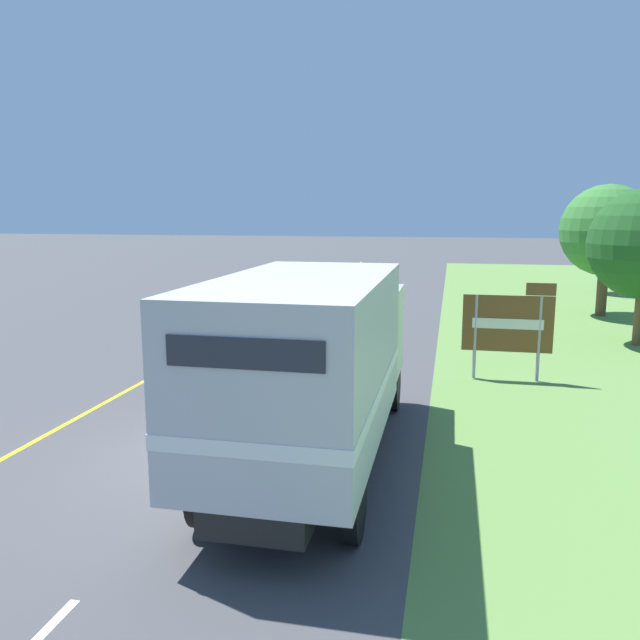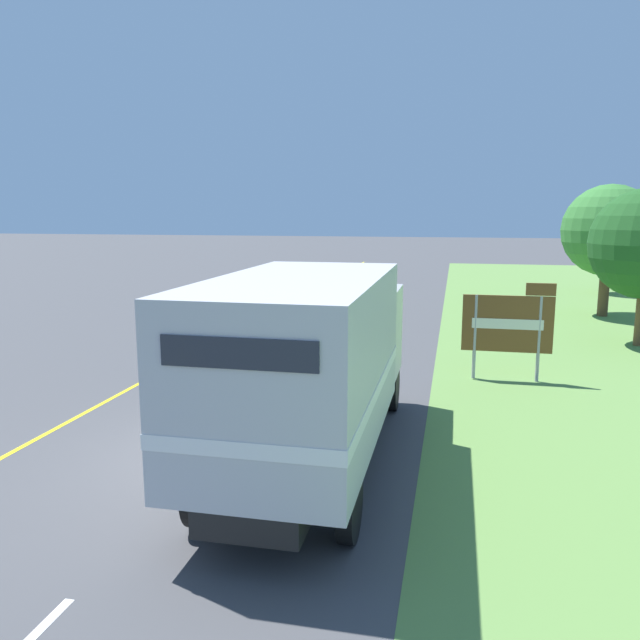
{
  "view_description": "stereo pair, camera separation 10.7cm",
  "coord_description": "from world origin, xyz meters",
  "px_view_note": "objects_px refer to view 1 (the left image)",
  "views": [
    {
      "loc": [
        4.08,
        -10.31,
        4.39
      ],
      "look_at": [
        0.3,
        7.56,
        1.2
      ],
      "focal_mm": 35.0,
      "sensor_mm": 36.0,
      "label": 1
    },
    {
      "loc": [
        4.18,
        -10.29,
        4.39
      ],
      "look_at": [
        0.3,
        7.56,
        1.2
      ],
      "focal_mm": 35.0,
      "sensor_mm": 36.0,
      "label": 2
    }
  ],
  "objects_px": {
    "roadside_tree_mid": "(607,231)",
    "lead_car_white": "(309,295)",
    "horse_trailer_truck": "(314,359)",
    "roadside_tree_far": "(605,231)",
    "highway_sign": "(509,324)"
  },
  "relations": [
    {
      "from": "roadside_tree_mid",
      "to": "lead_car_white",
      "type": "bearing_deg",
      "value": -167.12
    },
    {
      "from": "horse_trailer_truck",
      "to": "lead_car_white",
      "type": "relative_size",
      "value": 1.71
    },
    {
      "from": "roadside_tree_mid",
      "to": "roadside_tree_far",
      "type": "relative_size",
      "value": 1.14
    },
    {
      "from": "lead_car_white",
      "to": "roadside_tree_far",
      "type": "bearing_deg",
      "value": 37.79
    },
    {
      "from": "lead_car_white",
      "to": "roadside_tree_far",
      "type": "height_order",
      "value": "roadside_tree_far"
    },
    {
      "from": "horse_trailer_truck",
      "to": "lead_car_white",
      "type": "xyz_separation_m",
      "value": [
        -3.59,
        15.31,
        -0.99
      ]
    },
    {
      "from": "roadside_tree_mid",
      "to": "roadside_tree_far",
      "type": "bearing_deg",
      "value": 77.9
    },
    {
      "from": "lead_car_white",
      "to": "highway_sign",
      "type": "distance_m",
      "value": 11.44
    },
    {
      "from": "roadside_tree_far",
      "to": "horse_trailer_truck",
      "type": "bearing_deg",
      "value": -111.43
    },
    {
      "from": "lead_car_white",
      "to": "roadside_tree_mid",
      "type": "height_order",
      "value": "roadside_tree_mid"
    },
    {
      "from": "highway_sign",
      "to": "roadside_tree_mid",
      "type": "xyz_separation_m",
      "value": [
        4.77,
        11.53,
        2.09
      ]
    },
    {
      "from": "lead_car_white",
      "to": "highway_sign",
      "type": "bearing_deg",
      "value": -50.05
    },
    {
      "from": "horse_trailer_truck",
      "to": "highway_sign",
      "type": "height_order",
      "value": "horse_trailer_truck"
    },
    {
      "from": "lead_car_white",
      "to": "horse_trailer_truck",
      "type": "bearing_deg",
      "value": -76.8
    },
    {
      "from": "highway_sign",
      "to": "horse_trailer_truck",
      "type": "bearing_deg",
      "value": -119.76
    }
  ]
}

